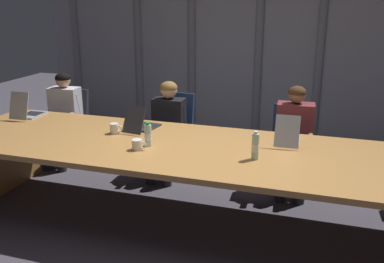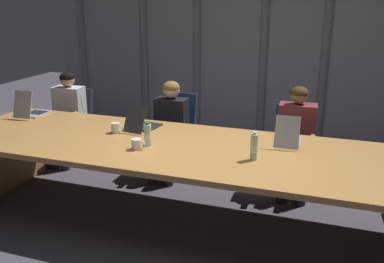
% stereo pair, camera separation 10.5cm
% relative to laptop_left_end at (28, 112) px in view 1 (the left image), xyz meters
% --- Properties ---
extents(ground_plane, '(13.48, 13.48, 0.00)m').
position_rel_laptop_left_end_xyz_m(ground_plane, '(2.16, -0.40, -0.81)').
color(ground_plane, '#47424C').
extents(conference_table, '(5.02, 1.37, 0.75)m').
position_rel_laptop_left_end_xyz_m(conference_table, '(2.16, -0.40, -0.19)').
color(conference_table, '#B77F42').
rests_on(conference_table, ground_plane).
extents(curtain_backdrop, '(6.74, 0.17, 2.93)m').
position_rel_laptop_left_end_xyz_m(curtain_backdrop, '(2.16, 2.40, 0.65)').
color(curtain_backdrop, '#9999A0').
rests_on(curtain_backdrop, ground_plane).
extents(laptop_left_end, '(0.23, 0.41, 0.31)m').
position_rel_laptop_left_end_xyz_m(laptop_left_end, '(0.00, 0.00, 0.00)').
color(laptop_left_end, '#A8ADB7').
rests_on(laptop_left_end, conference_table).
extents(laptop_left_mid, '(0.27, 0.45, 0.27)m').
position_rel_laptop_left_end_xyz_m(laptop_left_mid, '(1.42, -0.06, -0.01)').
color(laptop_left_mid, '#2D2D33').
rests_on(laptop_left_mid, conference_table).
extents(laptop_center, '(0.22, 0.42, 0.29)m').
position_rel_laptop_left_end_xyz_m(laptop_center, '(2.87, -0.03, -0.00)').
color(laptop_center, '#A8ADB7').
rests_on(laptop_center, conference_table).
extents(office_chair_left_end, '(0.60, 0.60, 0.90)m').
position_rel_laptop_left_end_xyz_m(office_chair_left_end, '(-0.01, 0.74, -0.48)').
color(office_chair_left_end, '#2D2D38').
rests_on(office_chair_left_end, ground_plane).
extents(office_chair_left_mid, '(0.60, 0.60, 0.94)m').
position_rel_laptop_left_end_xyz_m(office_chair_left_mid, '(1.44, 0.74, -0.47)').
color(office_chair_left_mid, navy).
rests_on(office_chair_left_mid, ground_plane).
extents(office_chair_center, '(0.60, 0.60, 0.90)m').
position_rel_laptop_left_end_xyz_m(office_chair_center, '(2.86, 0.74, -0.48)').
color(office_chair_center, navy).
rests_on(office_chair_center, ground_plane).
extents(person_left_end, '(0.41, 0.57, 1.15)m').
position_rel_laptop_left_end_xyz_m(person_left_end, '(0.04, 0.58, -0.17)').
color(person_left_end, silver).
rests_on(person_left_end, ground_plane).
extents(person_left_mid, '(0.38, 0.55, 1.12)m').
position_rel_laptop_left_end_xyz_m(person_left_mid, '(1.44, 0.58, -0.17)').
color(person_left_mid, black).
rests_on(person_left_mid, ground_plane).
extents(person_center, '(0.42, 0.56, 1.16)m').
position_rel_laptop_left_end_xyz_m(person_center, '(2.89, 0.59, -0.16)').
color(person_center, brown).
rests_on(person_center, ground_plane).
extents(water_bottle_primary, '(0.06, 0.06, 0.24)m').
position_rel_laptop_left_end_xyz_m(water_bottle_primary, '(2.66, -0.54, 0.05)').
color(water_bottle_primary, '#ADD1B2').
rests_on(water_bottle_primary, conference_table).
extents(water_bottle_secondary, '(0.06, 0.06, 0.22)m').
position_rel_laptop_left_end_xyz_m(water_bottle_secondary, '(1.68, -0.50, 0.04)').
color(water_bottle_secondary, '#ADD1B2').
rests_on(water_bottle_secondary, conference_table).
extents(coffee_mug_near, '(0.14, 0.09, 0.09)m').
position_rel_laptop_left_end_xyz_m(coffee_mug_near, '(1.63, -0.62, -0.01)').
color(coffee_mug_near, white).
rests_on(coffee_mug_near, conference_table).
extents(coffee_mug_far, '(0.13, 0.09, 0.10)m').
position_rel_laptop_left_end_xyz_m(coffee_mug_far, '(1.21, -0.25, -0.01)').
color(coffee_mug_far, white).
rests_on(coffee_mug_far, conference_table).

